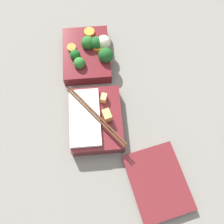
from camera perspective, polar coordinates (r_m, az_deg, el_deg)
ground_plane at (r=0.76m, az=-5.08°, el=5.01°), size 3.00×3.00×0.00m
bento_tray_vegetable at (r=0.79m, az=-4.89°, el=12.60°), size 0.18×0.14×0.07m
bento_tray_rice at (r=0.70m, az=-3.72°, el=-1.62°), size 0.18×0.15×0.07m
bento_lid at (r=0.68m, az=9.93°, el=-14.82°), size 0.20×0.17×0.02m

